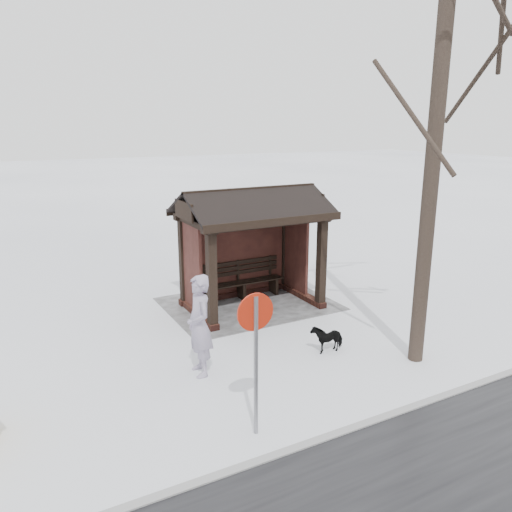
{
  "coord_description": "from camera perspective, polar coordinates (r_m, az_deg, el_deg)",
  "views": [
    {
      "loc": [
        5.66,
        10.77,
        4.59
      ],
      "look_at": [
        0.32,
        0.8,
        1.58
      ],
      "focal_mm": 35.0,
      "sensor_mm": 36.0,
      "label": 1
    }
  ],
  "objects": [
    {
      "name": "ground",
      "position": [
        13.0,
        -0.44,
        -5.78
      ],
      "size": [
        120.0,
        120.0,
        0.0
      ],
      "primitive_type": "plane",
      "color": "white",
      "rests_on": "ground"
    },
    {
      "name": "kerb",
      "position": [
        8.99,
        16.86,
        -16.45
      ],
      "size": [
        120.0,
        0.15,
        0.06
      ],
      "primitive_type": "cube",
      "color": "gray",
      "rests_on": "ground"
    },
    {
      "name": "trampled_patch",
      "position": [
        13.17,
        -0.85,
        -5.47
      ],
      "size": [
        4.2,
        3.2,
        0.02
      ],
      "primitive_type": "cube",
      "color": "gray",
      "rests_on": "ground"
    },
    {
      "name": "bus_shelter",
      "position": [
        12.54,
        -0.8,
        3.75
      ],
      "size": [
        3.6,
        2.4,
        3.09
      ],
      "color": "#391914",
      "rests_on": "ground"
    },
    {
      "name": "tree_near",
      "position": [
        9.84,
        20.76,
        23.15
      ],
      "size": [
        3.42,
        3.42,
        9.03
      ],
      "color": "black",
      "rests_on": "ground"
    },
    {
      "name": "pedestrian",
      "position": [
        9.38,
        -6.49,
        -7.91
      ],
      "size": [
        0.5,
        0.73,
        1.94
      ],
      "primitive_type": "imported",
      "rotation": [
        0.0,
        0.0,
        1.52
      ],
      "color": "#978DA5",
      "rests_on": "ground"
    },
    {
      "name": "dog",
      "position": [
        10.6,
        8.13,
        -9.21
      ],
      "size": [
        0.68,
        0.31,
        0.57
      ],
      "primitive_type": "imported",
      "rotation": [
        0.0,
        0.0,
        1.57
      ],
      "color": "black",
      "rests_on": "ground"
    },
    {
      "name": "road_sign",
      "position": [
        7.33,
        -0.07,
        -8.87
      ],
      "size": [
        0.58,
        0.09,
        2.26
      ],
      "rotation": [
        0.0,
        0.0,
        -0.01
      ],
      "color": "gray",
      "rests_on": "ground"
    }
  ]
}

